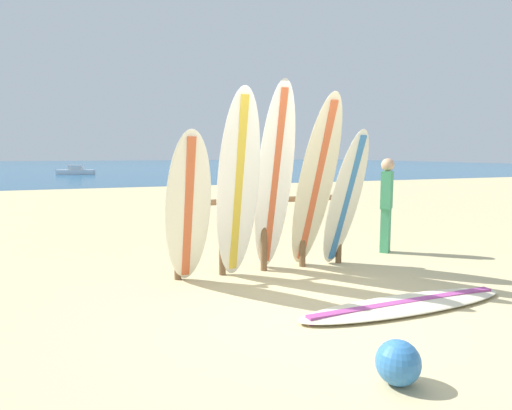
% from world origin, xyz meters
% --- Properties ---
extents(ground_plane, '(120.00, 120.00, 0.00)m').
position_xyz_m(ground_plane, '(0.00, 0.00, 0.00)').
color(ground_plane, '#CCB784').
extents(ocean_water, '(120.00, 80.00, 0.01)m').
position_xyz_m(ocean_water, '(0.00, 58.00, 0.00)').
color(ocean_water, '#1E5984').
rests_on(ocean_water, ground).
extents(surfboard_rack, '(2.53, 0.09, 1.14)m').
position_xyz_m(surfboard_rack, '(0.13, 1.59, 0.68)').
color(surfboard_rack, brown).
rests_on(surfboard_rack, ground).
extents(surfboard_leaning_far_left, '(0.62, 0.96, 1.92)m').
position_xyz_m(surfboard_leaning_far_left, '(-1.03, 1.15, 0.96)').
color(surfboard_leaning_far_left, white).
rests_on(surfboard_leaning_far_left, ground).
extents(surfboard_leaning_left, '(0.61, 0.88, 2.42)m').
position_xyz_m(surfboard_leaning_left, '(-0.38, 1.20, 1.21)').
color(surfboard_leaning_left, white).
rests_on(surfboard_leaning_left, ground).
extents(surfboard_leaning_center_left, '(0.60, 1.02, 2.55)m').
position_xyz_m(surfboard_leaning_center_left, '(0.17, 1.33, 1.27)').
color(surfboard_leaning_center_left, white).
rests_on(surfboard_leaning_center_left, ground).
extents(surfboard_leaning_center, '(0.59, 1.17, 2.40)m').
position_xyz_m(surfboard_leaning_center, '(0.73, 1.23, 1.20)').
color(surfboard_leaning_center, beige).
rests_on(surfboard_leaning_center, ground).
extents(surfboard_leaning_center_right, '(0.67, 0.80, 1.97)m').
position_xyz_m(surfboard_leaning_center_right, '(1.27, 1.31, 0.99)').
color(surfboard_leaning_center_right, silver).
rests_on(surfboard_leaning_center_right, ground).
extents(surfboard_lying_on_sand, '(2.62, 0.63, 0.08)m').
position_xyz_m(surfboard_lying_on_sand, '(0.97, -0.37, 0.03)').
color(surfboard_lying_on_sand, beige).
rests_on(surfboard_lying_on_sand, ground).
extents(beachgoer_standing, '(0.29, 0.28, 1.56)m').
position_xyz_m(beachgoer_standing, '(2.46, 1.93, 0.86)').
color(beachgoer_standing, '#3F9966').
rests_on(beachgoer_standing, ground).
extents(small_boat_offshore, '(2.85, 1.53, 0.71)m').
position_xyz_m(small_boat_offshore, '(-2.62, 32.86, 0.26)').
color(small_boat_offshore, silver).
rests_on(small_boat_offshore, ocean_water).
extents(beach_ball, '(0.32, 0.32, 0.32)m').
position_xyz_m(beach_ball, '(-0.16, -1.62, 0.16)').
color(beach_ball, '#3372B2').
rests_on(beach_ball, ground).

